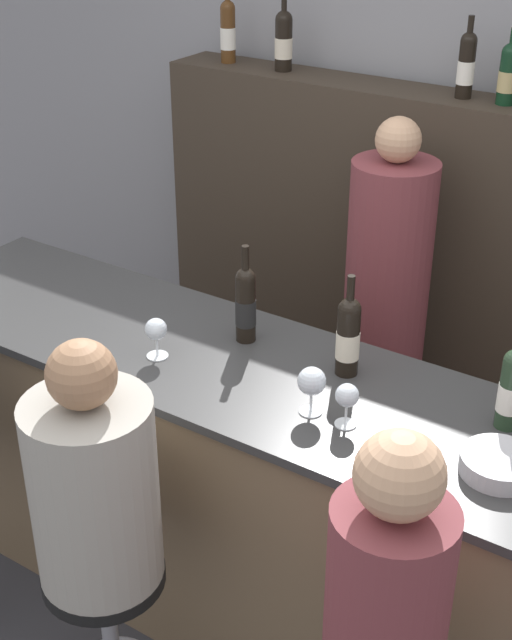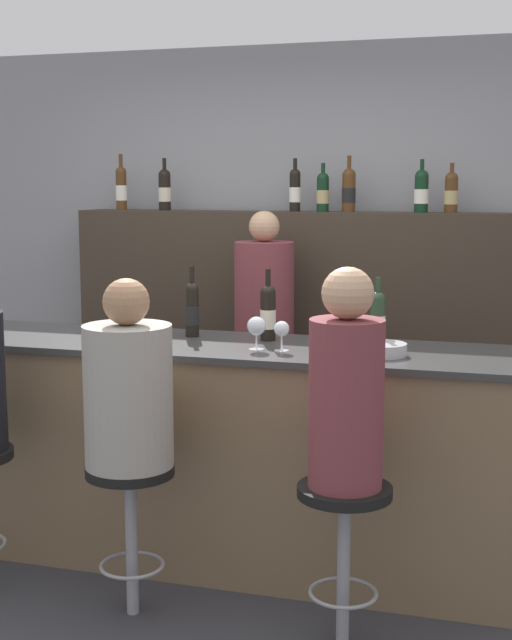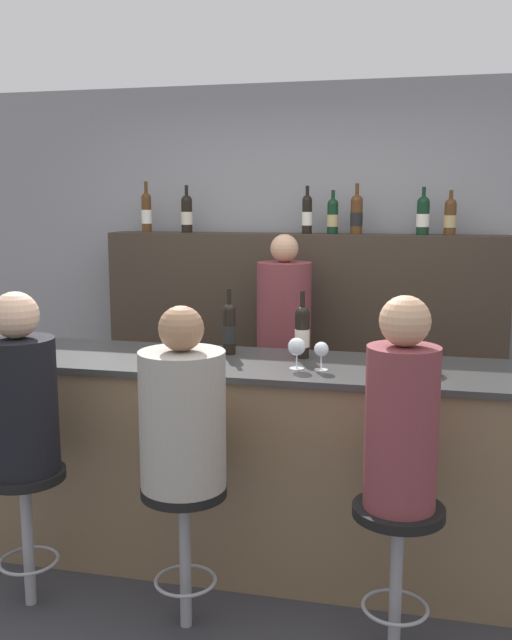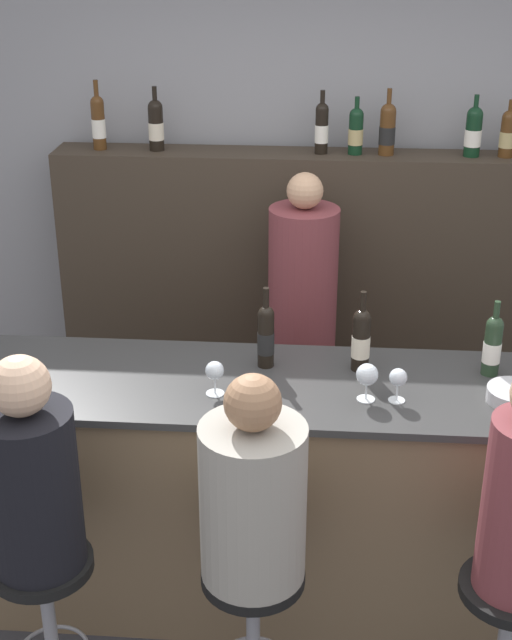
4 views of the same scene
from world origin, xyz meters
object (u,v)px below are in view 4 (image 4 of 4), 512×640
at_px(wine_bottle_backbar_5, 473,131).
at_px(bartender, 301,343).
at_px(bar_stool_left, 46,591).
at_px(guest_seated_middle, 253,495).
at_px(wine_bottle_counter_1, 361,339).
at_px(wine_bottle_backbar_6, 508,133).
at_px(wine_bottle_backbar_2, 322,127).
at_px(guest_seated_left, 31,478).
at_px(bar_stool_middle, 253,603).
at_px(bar_stool_right, 508,617).
at_px(wine_glass_0, 215,372).
at_px(wine_bottle_backbar_3, 356,131).
at_px(wine_glass_1, 367,375).
at_px(wine_bottle_backbar_1, 156,125).
at_px(wine_bottle_counter_0, 266,335).
at_px(wine_glass_2, 398,379).
at_px(wine_bottle_backbar_4, 387,129).
at_px(wine_bottle_backbar_0, 98,122).

height_order(wine_bottle_backbar_5, bartender, wine_bottle_backbar_5).
distance_m(bar_stool_left, guest_seated_middle, 0.87).
relative_size(wine_bottle_counter_1, bar_stool_left, 0.53).
xyz_separation_m(wine_bottle_backbar_5, wine_bottle_backbar_6, (0.17, 0.00, -0.01)).
xyz_separation_m(wine_bottle_backbar_2, guest_seated_middle, (-0.18, -2.01, -0.77)).
height_order(wine_bottle_backbar_2, guest_seated_left, wine_bottle_backbar_2).
xyz_separation_m(bar_stool_middle, bar_stool_right, (0.88, 0.00, 0.00)).
bearing_deg(wine_glass_0, wine_bottle_backbar_5, 53.43).
distance_m(wine_bottle_backbar_3, wine_glass_1, 1.60).
height_order(wine_bottle_backbar_1, wine_bottle_backbar_6, wine_bottle_backbar_1).
relative_size(wine_bottle_counter_0, wine_glass_2, 2.53).
height_order(wine_bottle_backbar_1, bar_stool_middle, wine_bottle_backbar_1).
bearing_deg(wine_glass_0, bar_stool_right, -25.68).
bearing_deg(guest_seated_middle, wine_bottle_backbar_3, 80.11).
height_order(wine_bottle_counter_1, wine_bottle_backbar_2, wine_bottle_backbar_2).
bearing_deg(wine_bottle_counter_1, wine_bottle_backbar_4, 83.68).
bearing_deg(wine_bottle_backbar_1, wine_bottle_backbar_4, 0.00).
bearing_deg(wine_glass_1, bar_stool_right, -45.82).
distance_m(wine_glass_0, wine_glass_1, 0.57).
bearing_deg(guest_seated_middle, wine_glass_2, 45.88).
xyz_separation_m(wine_bottle_backbar_0, wine_bottle_backbar_5, (1.87, 0.00, -0.02)).
bearing_deg(wine_glass_2, wine_glass_1, -180.00).
distance_m(wine_bottle_counter_1, wine_bottle_backbar_2, 1.38).
relative_size(wine_bottle_backbar_3, guest_seated_left, 0.36).
height_order(wine_glass_1, bartender, bartender).
bearing_deg(wine_bottle_backbar_1, guest_seated_middle, -72.01).
xyz_separation_m(wine_glass_1, guest_seated_left, (-1.13, -0.51, -0.16)).
bearing_deg(bar_stool_middle, wine_bottle_backbar_6, 61.48).
distance_m(wine_glass_2, bar_stool_left, 1.49).
bearing_deg(bar_stool_middle, wine_bottle_backbar_1, 107.99).
relative_size(wine_bottle_backbar_0, wine_bottle_backbar_1, 1.09).
xyz_separation_m(wine_glass_0, wine_glass_1, (0.57, 0.00, 0.01)).
distance_m(guest_seated_middle, bar_stool_right, 0.99).
distance_m(wine_glass_0, bar_stool_right, 1.34).
xyz_separation_m(wine_bottle_backbar_3, guest_seated_middle, (-0.35, -2.01, -0.76)).
distance_m(guest_seated_left, bar_stool_middle, 0.89).
xyz_separation_m(wine_bottle_backbar_1, wine_glass_1, (1.04, -1.50, -0.59)).
relative_size(wine_bottle_counter_1, wine_bottle_backbar_6, 1.19).
bearing_deg(wine_bottle_backbar_1, wine_glass_1, -55.32).
relative_size(wine_bottle_backbar_5, wine_bottle_backbar_6, 1.08).
height_order(wine_bottle_backbar_4, wine_bottle_backbar_6, wine_bottle_backbar_4).
xyz_separation_m(wine_bottle_backbar_3, bartender, (-0.24, -0.43, -0.97)).
xyz_separation_m(wine_bottle_counter_1, bar_stool_left, (-1.11, -0.76, -0.68)).
height_order(wine_bottle_counter_1, wine_bottle_backbar_6, wine_bottle_backbar_6).
bearing_deg(wine_bottle_counter_0, bar_stool_left, -134.04).
relative_size(wine_bottle_backbar_2, wine_glass_2, 2.34).
bearing_deg(wine_bottle_backbar_2, wine_bottle_counter_1, -81.55).
relative_size(wine_bottle_backbar_1, wine_glass_0, 2.36).
relative_size(bar_stool_middle, guest_seated_middle, 0.83).
height_order(wine_glass_2, bar_stool_middle, wine_glass_2).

